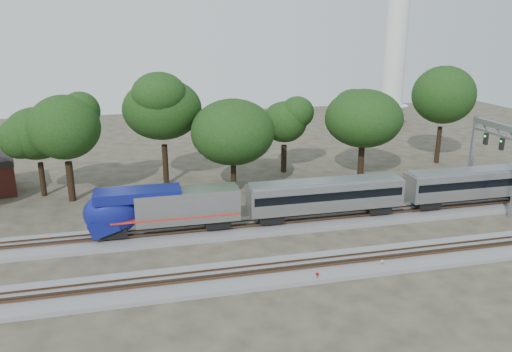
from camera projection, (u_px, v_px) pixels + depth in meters
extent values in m
plane|color=#383328|center=(274.00, 253.00, 46.02)|extent=(160.00, 160.00, 0.00)
cube|color=slate|center=(258.00, 226.00, 51.55)|extent=(160.00, 5.00, 0.40)
cube|color=brown|center=(260.00, 225.00, 50.75)|extent=(160.00, 0.08, 0.15)
cube|color=brown|center=(257.00, 220.00, 52.08)|extent=(160.00, 0.08, 0.15)
cube|color=slate|center=(286.00, 271.00, 42.25)|extent=(160.00, 5.00, 0.40)
cube|color=brown|center=(289.00, 270.00, 41.45)|extent=(160.00, 0.08, 0.15)
cube|color=brown|center=(284.00, 262.00, 42.78)|extent=(160.00, 0.08, 0.15)
cube|color=#B3B6BB|center=(187.00, 205.00, 49.08)|extent=(10.14, 2.87, 3.16)
ellipsoid|color=navy|center=(111.00, 213.00, 47.53)|extent=(5.17, 2.99, 4.40)
cube|color=navy|center=(138.00, 194.00, 47.60)|extent=(8.13, 2.81, 0.96)
cube|color=black|center=(116.00, 204.00, 47.36)|extent=(0.43, 2.20, 1.25)
cube|color=#B2271B|center=(176.00, 214.00, 49.06)|extent=(12.44, 2.91, 0.17)
cube|color=black|center=(114.00, 230.00, 48.08)|extent=(2.49, 2.11, 0.86)
cube|color=black|center=(217.00, 221.00, 50.32)|extent=(2.49, 2.11, 0.86)
cube|color=#B3B6BB|center=(326.00, 195.00, 52.35)|extent=(16.65, 2.87, 2.87)
cube|color=black|center=(326.00, 192.00, 52.27)|extent=(16.08, 2.92, 0.86)
cube|color=gray|center=(326.00, 182.00, 51.92)|extent=(16.27, 2.30, 0.33)
cube|color=black|center=(270.00, 217.00, 51.55)|extent=(2.49, 2.11, 0.86)
cube|color=black|center=(377.00, 207.00, 54.24)|extent=(2.49, 2.11, 0.86)
cube|color=#B3B6BB|center=(476.00, 183.00, 56.37)|extent=(16.65, 2.87, 2.87)
cube|color=black|center=(476.00, 180.00, 56.29)|extent=(16.08, 2.92, 0.86)
cube|color=gray|center=(477.00, 170.00, 55.94)|extent=(16.27, 2.30, 0.33)
cube|color=black|center=(426.00, 203.00, 55.57)|extent=(2.49, 2.11, 0.86)
cylinder|color=#512D19|center=(317.00, 278.00, 40.55)|extent=(0.06, 0.06, 0.84)
cylinder|color=#A40B0E|center=(317.00, 274.00, 40.44)|extent=(0.30, 0.10, 0.30)
cylinder|color=#512D19|center=(382.00, 265.00, 42.85)|extent=(0.05, 0.05, 0.78)
cylinder|color=silver|center=(382.00, 261.00, 42.74)|extent=(0.27, 0.11, 0.28)
cube|color=#512D19|center=(367.00, 272.00, 42.10)|extent=(0.58, 0.48, 0.30)
cylinder|color=silver|center=(395.00, 50.00, 98.80)|extent=(4.37, 4.37, 30.58)
cone|color=silver|center=(390.00, 116.00, 102.62)|extent=(6.99, 6.99, 4.37)
cube|color=gray|center=(471.00, 157.00, 59.81)|extent=(0.38, 0.38, 9.81)
cube|color=gray|center=(498.00, 126.00, 54.92)|extent=(0.44, 8.06, 0.65)
cube|color=gray|center=(497.00, 135.00, 55.21)|extent=(0.27, 8.06, 0.27)
cube|color=black|center=(502.00, 144.00, 54.14)|extent=(0.27, 0.54, 1.31)
cube|color=black|center=(486.00, 139.00, 56.57)|extent=(0.27, 0.54, 1.31)
cylinder|color=black|center=(42.00, 179.00, 60.79)|extent=(0.70, 0.70, 4.20)
ellipsoid|color=black|center=(36.00, 133.00, 59.13)|extent=(7.92, 7.92, 6.73)
cylinder|color=black|center=(71.00, 181.00, 58.93)|extent=(0.70, 0.70, 4.80)
ellipsoid|color=black|center=(64.00, 127.00, 57.03)|extent=(9.05, 9.05, 7.69)
cylinder|color=black|center=(165.00, 165.00, 64.89)|extent=(0.70, 0.70, 5.36)
ellipsoid|color=black|center=(162.00, 109.00, 62.76)|extent=(10.11, 10.11, 8.59)
cylinder|color=black|center=(234.00, 177.00, 61.52)|extent=(0.70, 0.70, 4.21)
ellipsoid|color=black|center=(233.00, 132.00, 59.86)|extent=(7.94, 7.94, 6.75)
cylinder|color=black|center=(284.00, 159.00, 70.79)|extent=(0.70, 0.70, 3.88)
ellipsoid|color=black|center=(284.00, 122.00, 69.26)|extent=(7.32, 7.32, 6.22)
cylinder|color=black|center=(361.00, 163.00, 67.17)|extent=(0.70, 0.70, 4.52)
ellipsoid|color=black|center=(364.00, 118.00, 65.38)|extent=(8.53, 8.53, 7.25)
cylinder|color=black|center=(438.00, 145.00, 75.22)|extent=(0.70, 0.70, 5.55)
ellipsoid|color=black|center=(444.00, 95.00, 73.02)|extent=(10.46, 10.46, 8.89)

